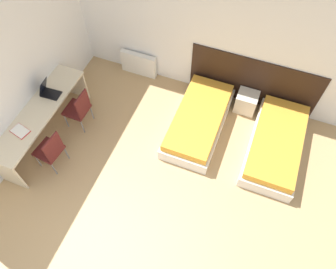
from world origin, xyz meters
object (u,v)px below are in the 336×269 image
at_px(chair_near_notebook, 50,150).
at_px(bed_near_window, 199,121).
at_px(laptop, 48,91).
at_px(bed_near_door, 276,144).
at_px(chair_near_laptop, 79,108).
at_px(nightstand, 246,102).

bearing_deg(chair_near_notebook, bed_near_window, 44.94).
height_order(bed_near_window, laptop, laptop).
xyz_separation_m(bed_near_door, laptop, (-4.15, -0.83, 0.64)).
bearing_deg(chair_near_laptop, chair_near_notebook, -89.17).
height_order(bed_near_window, bed_near_door, same).
distance_m(bed_near_door, chair_near_laptop, 3.74).
bearing_deg(laptop, chair_near_notebook, -64.63).
distance_m(bed_near_window, chair_near_laptop, 2.29).
relative_size(bed_near_window, laptop, 5.42).
distance_m(nightstand, chair_near_notebook, 3.84).
height_order(bed_near_door, nightstand, nightstand).
xyz_separation_m(bed_near_window, chair_near_laptop, (-2.14, -0.76, 0.29)).
bearing_deg(chair_near_laptop, bed_near_door, 12.56).
distance_m(bed_near_door, chair_near_notebook, 4.05).
xyz_separation_m(bed_near_door, nightstand, (-0.75, 0.78, 0.01)).
height_order(bed_near_door, laptop, laptop).
bearing_deg(bed_near_window, bed_near_door, 0.00).
height_order(bed_near_window, chair_near_laptop, chair_near_laptop).
relative_size(chair_near_laptop, laptop, 2.53).
bearing_deg(bed_near_window, chair_near_notebook, -141.12).
relative_size(nightstand, laptop, 1.20).
bearing_deg(bed_near_window, nightstand, 46.19).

